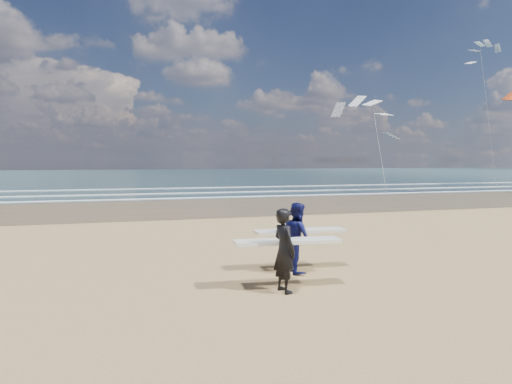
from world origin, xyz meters
name	(u,v)px	position (x,y,z in m)	size (l,w,h in m)	color
wet_sand_strip	(460,198)	(20.00, 18.00, 0.01)	(220.00, 12.00, 0.01)	#4D4129
ocean	(248,174)	(20.00, 72.00, 0.01)	(220.00, 100.00, 0.02)	#182F36
foam_breakers	(380,189)	(20.00, 28.10, 0.05)	(220.00, 11.70, 0.05)	white
surfer_near	(285,249)	(0.64, 0.43, 0.85)	(2.23, 1.03, 1.67)	black
surfer_far	(298,237)	(1.48, 1.82, 0.83)	(2.22, 1.07, 1.64)	#0D104A
kite_1	(377,131)	(17.35, 24.45, 4.92)	(6.29, 4.79, 8.57)	slate
kite_5	(487,105)	(35.69, 32.52, 8.53)	(4.84, 4.63, 16.46)	slate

